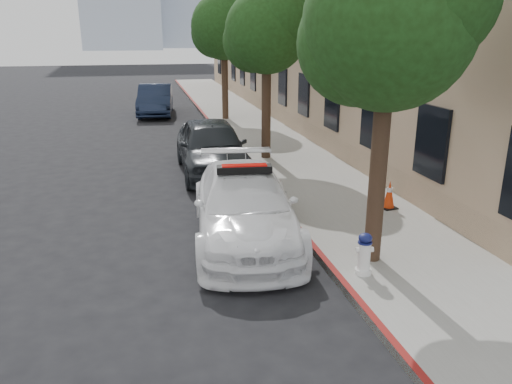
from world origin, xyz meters
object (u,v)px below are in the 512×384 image
at_px(parked_car_mid, 212,147).
at_px(fire_hydrant, 364,254).
at_px(police_car, 245,206).
at_px(parked_car_far, 155,100).
at_px(traffic_cone, 389,195).

bearing_deg(parked_car_mid, fire_hydrant, -78.06).
distance_m(police_car, fire_hydrant, 2.81).
xyz_separation_m(parked_car_mid, parked_car_far, (-1.24, 11.82, -0.04)).
bearing_deg(parked_car_mid, traffic_cone, -51.58).
xyz_separation_m(parked_car_mid, fire_hydrant, (1.54, -7.52, -0.31)).
height_order(police_car, parked_car_mid, parked_car_mid).
xyz_separation_m(police_car, traffic_cone, (3.62, 0.70, -0.25)).
relative_size(parked_car_mid, fire_hydrant, 6.46).
bearing_deg(parked_car_mid, police_car, -90.36).
distance_m(fire_hydrant, traffic_cone, 3.60).
bearing_deg(fire_hydrant, parked_car_mid, 109.55).
bearing_deg(parked_car_far, traffic_cone, -68.50).
relative_size(parked_car_far, traffic_cone, 7.02).
xyz_separation_m(police_car, parked_car_far, (-1.17, 17.06, 0.05)).
bearing_deg(fire_hydrant, police_car, 133.04).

